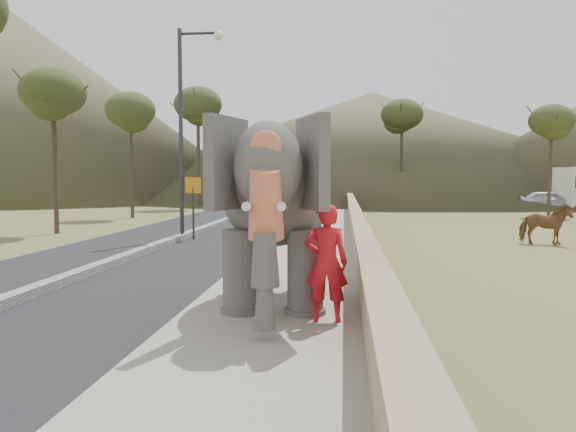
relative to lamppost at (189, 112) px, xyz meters
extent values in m
plane|color=olive|center=(4.69, -12.54, -4.87)|extent=(160.00, 160.00, 0.00)
cube|color=black|center=(-0.31, -2.54, -4.86)|extent=(7.00, 120.00, 0.03)
cube|color=black|center=(-0.31, -2.54, -4.76)|extent=(0.35, 120.00, 0.22)
cube|color=#9E9687|center=(4.69, -2.54, -4.80)|extent=(3.00, 120.00, 0.15)
cube|color=tan|center=(6.34, -2.54, -4.32)|extent=(0.30, 120.00, 1.10)
cylinder|color=#333339|center=(-0.31, 0.00, -0.87)|extent=(0.16, 0.16, 8.00)
cylinder|color=#333339|center=(0.49, 0.00, 2.93)|extent=(1.60, 0.10, 0.10)
sphere|color=#FFF2CC|center=(1.19, 0.00, 2.83)|extent=(0.36, 0.36, 0.36)
cylinder|color=#2D2D33|center=(0.19, -0.18, -3.87)|extent=(0.08, 0.08, 2.00)
cube|color=orange|center=(0.19, -0.18, -2.77)|extent=(0.60, 0.05, 0.60)
imported|color=brown|center=(13.03, -0.40, -4.16)|extent=(1.79, 1.05, 1.42)
imported|color=silver|center=(20.72, 21.17, -4.15)|extent=(4.46, 2.41, 1.44)
cone|color=brown|center=(-33.31, 42.46, 6.13)|extent=(60.00, 60.00, 22.00)
cone|color=brown|center=(9.69, 57.46, 2.13)|extent=(80.00, 80.00, 14.00)
imported|color=red|center=(5.64, -12.35, -3.80)|extent=(0.68, 0.44, 1.85)
imported|color=maroon|center=(2.05, 15.58, -4.39)|extent=(1.36, 1.95, 0.97)
imported|color=black|center=(2.00, 15.58, -3.75)|extent=(1.04, 0.95, 1.74)
camera|label=1|loc=(5.90, -21.05, -2.46)|focal=35.00mm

